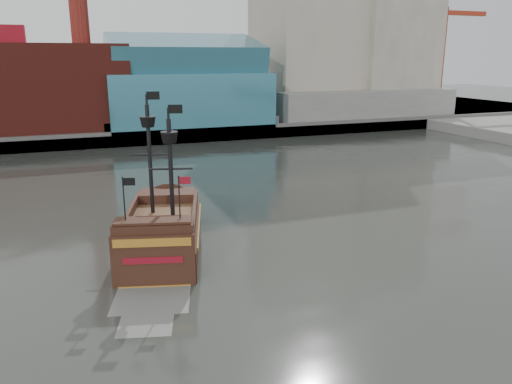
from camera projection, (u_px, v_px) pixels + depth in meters
name	position (u px, v px, depth m)	size (l,w,h in m)	color
ground	(296.00, 313.00, 29.99)	(400.00, 400.00, 0.00)	#2C2F29
promenade_far	(122.00, 120.00, 112.70)	(220.00, 60.00, 2.00)	slate
seawall	(141.00, 138.00, 86.02)	(220.00, 1.00, 2.60)	#4C4C49
skyline	(144.00, 8.00, 101.58)	(149.00, 45.00, 62.00)	brown
crane_a	(441.00, 39.00, 125.87)	(22.50, 4.00, 32.25)	slate
crane_b	(443.00, 54.00, 139.11)	(19.10, 4.00, 26.25)	slate
pirate_ship	(163.00, 235.00, 39.63)	(9.78, 18.42, 13.22)	black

